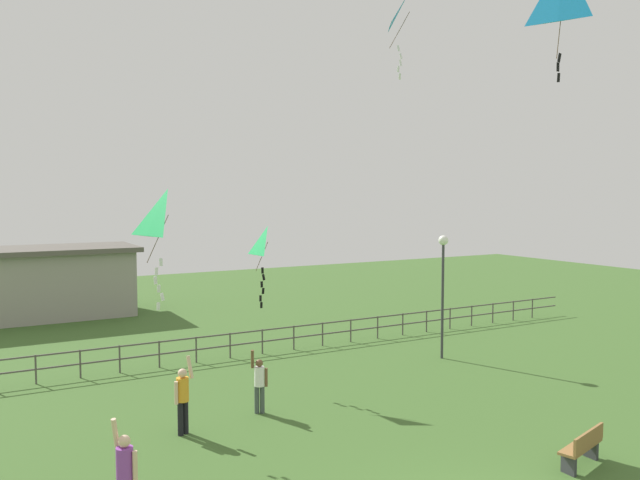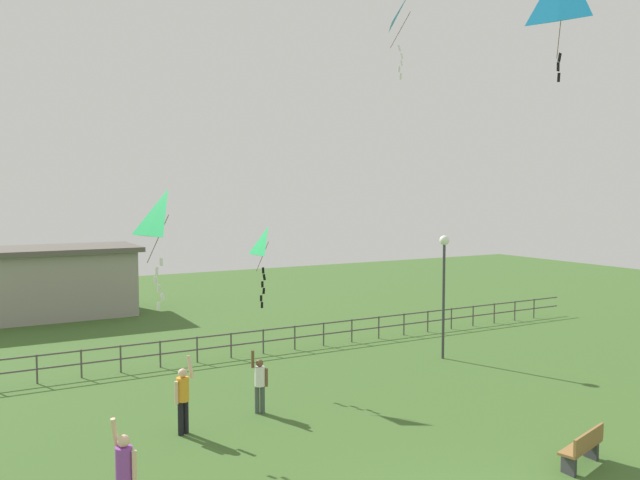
% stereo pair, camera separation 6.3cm
% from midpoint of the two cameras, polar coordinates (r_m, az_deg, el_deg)
% --- Properties ---
extents(lamppost, '(0.36, 0.36, 4.58)m').
position_cam_midpoint_polar(lamppost, '(23.81, 10.89, -2.62)').
color(lamppost, '#38383D').
rests_on(lamppost, ground_plane).
extents(park_bench, '(1.55, 0.81, 0.85)m').
position_cam_midpoint_polar(park_bench, '(15.96, 22.42, -16.73)').
color(park_bench, olive).
rests_on(park_bench, ground_plane).
extents(person_1, '(0.44, 0.34, 1.78)m').
position_cam_midpoint_polar(person_1, '(18.10, -5.56, -12.52)').
color(person_1, '#3F4C47').
rests_on(person_1, ground_plane).
extents(person_2, '(0.42, 0.47, 1.97)m').
position_cam_midpoint_polar(person_2, '(12.89, -17.23, -19.24)').
color(person_2, '#99999E').
rests_on(person_2, ground_plane).
extents(person_3, '(0.54, 0.32, 1.99)m').
position_cam_midpoint_polar(person_3, '(16.85, -12.31, -13.49)').
color(person_3, black).
rests_on(person_3, ground_plane).
extents(kite_1, '(1.10, 1.19, 2.73)m').
position_cam_midpoint_polar(kite_1, '(21.97, 7.90, 19.41)').
color(kite_1, '#198CD1').
extents(kite_2, '(0.72, 0.77, 2.56)m').
position_cam_midpoint_polar(kite_2, '(20.29, -4.84, -0.57)').
color(kite_2, '#1EB759').
extents(kite_3, '(1.05, 1.24, 2.97)m').
position_cam_midpoint_polar(kite_3, '(16.41, -13.60, 1.88)').
color(kite_3, '#1EB759').
extents(waterfront_railing, '(36.06, 0.06, 0.95)m').
position_cam_midpoint_polar(waterfront_railing, '(23.83, -9.94, -9.18)').
color(waterfront_railing, '#4C4742').
rests_on(waterfront_railing, ground_plane).
extents(pavilion_building, '(9.44, 4.61, 3.47)m').
position_cam_midpoint_polar(pavilion_building, '(34.31, -24.13, -3.49)').
color(pavilion_building, gray).
rests_on(pavilion_building, ground_plane).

